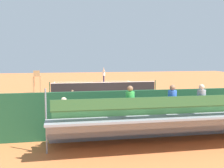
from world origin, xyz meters
TOP-DOWN VIEW (x-y plane):
  - ground_plane at (0.00, 0.00)m, footprint 60.00×60.00m
  - court_line_markings at (0.00, -0.04)m, footprint 10.10×22.20m
  - tennis_net at (0.00, 0.00)m, footprint 10.30×0.10m
  - backdrop_wall at (0.00, 14.00)m, footprint 18.00×0.16m
  - bleacher_stand at (0.07, 15.39)m, footprint 9.06×2.40m
  - umpire_chair at (6.20, 0.01)m, footprint 0.67×0.67m
  - courtside_bench at (-2.50, 13.27)m, footprint 1.80×0.40m
  - equipment_bag at (-0.47, 13.40)m, footprint 0.90×0.36m
  - tennis_player at (-1.41, -9.51)m, footprint 0.38×0.54m
  - tennis_racket at (-0.66, -9.43)m, footprint 0.31×0.57m
  - tennis_ball_near at (-3.51, -7.66)m, footprint 0.07×0.07m
  - tennis_ball_far at (-1.30, -8.88)m, footprint 0.07×0.07m
  - line_judge at (3.50, 12.96)m, footprint 0.41×0.55m

SIDE VIEW (x-z plane):
  - ground_plane at x=0.00m, z-range 0.00..0.00m
  - court_line_markings at x=0.00m, z-range 0.00..0.01m
  - tennis_racket at x=-0.66m, z-range 0.00..0.03m
  - tennis_ball_near at x=-3.51m, z-range 0.00..0.07m
  - tennis_ball_far at x=-1.30m, z-range 0.00..0.07m
  - equipment_bag at x=-0.47m, z-range 0.00..0.36m
  - tennis_net at x=0.00m, z-range -0.03..1.04m
  - courtside_bench at x=-2.50m, z-range 0.09..1.02m
  - bleacher_stand at x=0.07m, z-range -0.28..2.20m
  - backdrop_wall at x=0.00m, z-range 0.00..2.00m
  - tennis_player at x=-1.41m, z-range 0.05..1.98m
  - line_judge at x=3.50m, z-range 0.05..1.98m
  - umpire_chair at x=6.20m, z-range 0.24..2.38m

